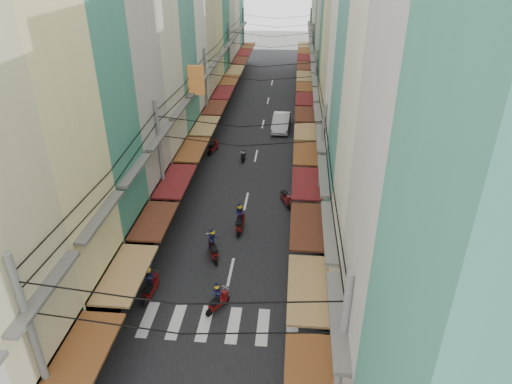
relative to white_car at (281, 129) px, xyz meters
The scene contains 15 objects.
ground 20.75m from the white_car, 95.24° to the right, with size 160.00×160.00×0.00m, color slate.
road 2.01m from the white_car, 160.70° to the right, with size 10.00×80.00×0.02m, color black.
sidewalk_left 8.42m from the white_car, behind, with size 3.00×80.00×0.06m, color gray.
sidewalk_right 4.65m from the white_car, ahead, with size 3.00×80.00×0.06m, color gray.
crosswalk 26.73m from the white_car, 94.07° to the right, with size 7.55×2.40×0.01m.
building_row_left 14.45m from the white_car, 157.32° to the right, with size 7.80×67.67×23.70m.
building_row_right 11.94m from the white_car, 35.03° to the right, with size 7.80×68.98×22.59m.
utility_poles 8.89m from the white_car, 108.55° to the right, with size 10.20×66.13×8.20m.
white_car is the anchor object (origin of this frame).
bicycle 19.59m from the white_car, 75.52° to the right, with size 0.66×1.77×1.22m, color black.
moving_scooters 19.40m from the white_car, 98.98° to the right, with size 7.09×21.08×2.00m.
parked_scooters 24.32m from the white_car, 84.70° to the right, with size 13.26×12.91×0.98m.
pedestrians 18.31m from the white_car, 109.02° to the right, with size 13.54×26.60×2.09m.
market_umbrella 26.65m from the white_car, 78.49° to the right, with size 2.24×2.24×2.36m.
traffic_sign 20.55m from the white_car, 81.01° to the right, with size 0.10×0.59×2.70m.
Camera 1 is at (3.19, -21.99, 15.99)m, focal length 32.00 mm.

